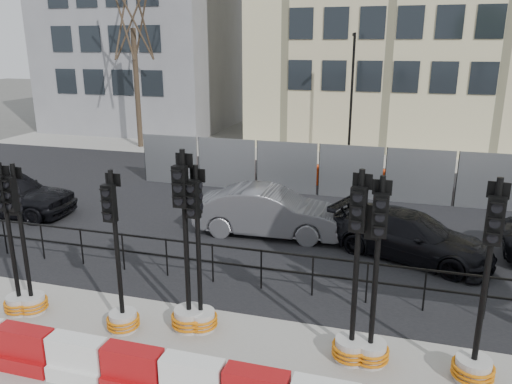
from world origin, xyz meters
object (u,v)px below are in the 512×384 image
(traffic_signal_d, at_px, (188,290))
(car_c, at_px, (410,236))
(traffic_signal_h, at_px, (477,343))
(traffic_signal_a, at_px, (29,284))
(car_a, at_px, (7,193))

(traffic_signal_d, bearing_deg, car_c, 51.18)
(traffic_signal_h, bearing_deg, car_c, 110.00)
(traffic_signal_a, bearing_deg, traffic_signal_d, 15.43)
(traffic_signal_h, xyz_separation_m, car_c, (-1.03, 5.05, -0.12))
(traffic_signal_d, relative_size, traffic_signal_h, 1.03)
(traffic_signal_a, xyz_separation_m, car_a, (-5.12, 5.11, 0.08))
(traffic_signal_a, height_order, car_c, traffic_signal_a)
(traffic_signal_a, distance_m, traffic_signal_h, 8.75)
(traffic_signal_a, relative_size, car_c, 0.71)
(traffic_signal_d, distance_m, traffic_signal_h, 5.26)
(traffic_signal_d, distance_m, car_c, 6.47)
(traffic_signal_a, distance_m, traffic_signal_d, 3.52)
(traffic_signal_h, bearing_deg, traffic_signal_a, -170.25)
(traffic_signal_d, xyz_separation_m, car_c, (4.22, 4.90, -0.26))
(traffic_signal_a, relative_size, traffic_signal_d, 0.89)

